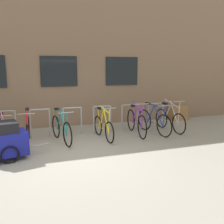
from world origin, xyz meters
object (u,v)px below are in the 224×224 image
Objects in this scene: bicycle_silver at (170,119)px; bike_trailer at (6,140)px; bicycle_purple at (136,122)px; bicycle_blue at (154,121)px; planter_box at (178,113)px; bicycle_red at (28,130)px; bicycle_teal at (61,129)px; bicycle_pink at (3,133)px; bicycle_yellow at (103,127)px.

bicycle_silver reaches higher than bike_trailer.
bicycle_purple is 0.61m from bicycle_blue.
bicycle_purple is 2.97m from planter_box.
bicycle_teal is (0.93, -0.14, 0.00)m from bicycle_red.
bicycle_pink is 0.96× the size of bicycle_blue.
bicycle_yellow is at bearing -3.89° from bicycle_teal.
planter_box is (1.27, 1.42, -0.09)m from bicycle_silver.
bicycle_yellow reaches higher than bicycle_teal.
bicycle_pink is 4.62m from bicycle_blue.
bicycle_silver reaches higher than bicycle_blue.
bicycle_blue is at bearing 0.25° from bicycle_teal.
bicycle_red is 4.67m from bicycle_silver.
bicycle_purple is 1.18m from bicycle_yellow.
planter_box is at bearing 23.68° from bicycle_yellow.
bicycle_teal is at bearing -162.77° from planter_box.
bicycle_yellow is at bearing 19.48° from bike_trailer.
bicycle_purple is 1.07× the size of bicycle_silver.
bike_trailer is (-5.14, -1.17, 0.08)m from bicycle_silver.
bicycle_silver reaches higher than planter_box.
bicycle_blue reaches higher than bicycle_pink.
bike_trailer is at bearing -160.52° from bicycle_yellow.
bicycle_silver is at bearing -132.00° from planter_box.
bicycle_teal is at bearing -177.88° from bicycle_silver.
bicycle_purple reaches higher than bicycle_pink.
bike_trailer is at bearing -166.78° from bicycle_blue.
bicycle_blue is at bearing -169.70° from bicycle_silver.
bicycle_teal reaches higher than planter_box.
bicycle_red is 1.27m from bike_trailer.
bicycle_teal is (1.57, 0.05, -0.01)m from bicycle_pink.
bicycle_yellow is 2.84m from bike_trailer.
bicycle_pink is 2.84m from bicycle_yellow.
bicycle_silver is (0.69, 0.12, -0.01)m from bicycle_blue.
bicycle_purple is 1.05× the size of bicycle_blue.
bicycle_silver reaches higher than bicycle_yellow.
bicycle_yellow reaches higher than bicycle_pink.
bicycle_silver reaches higher than bicycle_teal.
bicycle_pink is at bearing -177.96° from bicycle_silver.
bicycle_yellow is at bearing -0.72° from bicycle_pink.
bicycle_red reaches higher than bike_trailer.
bicycle_teal is 1.75m from bike_trailer.
bicycle_yellow is 2.29× the size of planter_box.
bicycle_pink is 5.31m from bicycle_silver.
bicycle_yellow reaches higher than bicycle_red.
bicycle_red is 2.21m from bicycle_yellow.
bicycle_teal is at bearing 1.86° from bicycle_pink.
bicycle_purple is at bearing -1.17° from bicycle_red.
bicycle_purple reaches higher than bike_trailer.
bicycle_pink is 0.97× the size of bicycle_teal.
bicycle_teal is 1.08× the size of bicycle_yellow.
bicycle_yellow is (-1.17, -0.16, -0.04)m from bicycle_purple.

